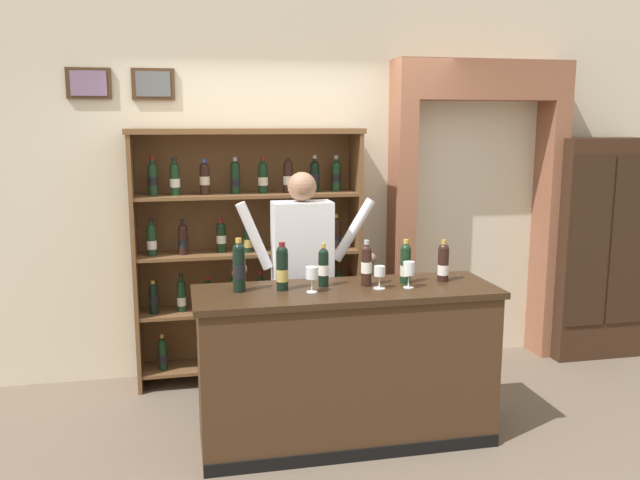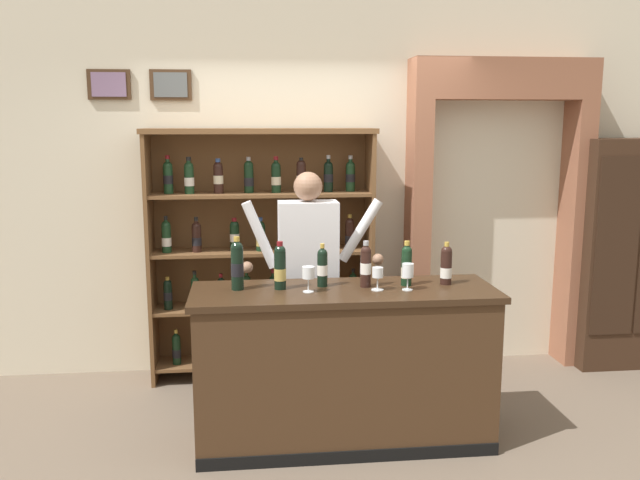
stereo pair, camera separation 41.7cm
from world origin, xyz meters
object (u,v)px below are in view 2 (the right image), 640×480
object	(u,v)px
wine_glass_spare	(308,274)
shopkeeper	(308,263)
tasting_bottle_rosso	(323,266)
tasting_bottle_grappa	(366,265)
wine_shelf	(262,245)
tasting_bottle_brunello	(280,267)
tasting_bottle_riserva	(446,265)
tasting_bottle_chianti	(237,264)
wine_glass_left	(378,274)
tasting_counter	(344,366)
wine_glass_center	(408,272)
tasting_bottle_prosecco	(407,265)
side_cabinet	(624,253)

from	to	relation	value
wine_glass_spare	shopkeeper	bearing A→B (deg)	84.62
tasting_bottle_rosso	wine_glass_spare	distance (m)	0.17
tasting_bottle_grappa	wine_shelf	bearing A→B (deg)	118.22
tasting_bottle_brunello	wine_glass_spare	size ratio (longest dim) A/B	1.89
wine_shelf	tasting_bottle_riserva	bearing A→B (deg)	-45.15
wine_shelf	tasting_bottle_chianti	world-z (taller)	wine_shelf
tasting_bottle_chianti	tasting_bottle_rosso	size ratio (longest dim) A/B	1.21
tasting_bottle_brunello	tasting_bottle_rosso	xyz separation A→B (m)	(0.27, 0.04, -0.01)
tasting_bottle_chianti	tasting_bottle_riserva	size ratio (longest dim) A/B	1.21
tasting_bottle_grappa	wine_glass_left	world-z (taller)	tasting_bottle_grappa
wine_shelf	tasting_counter	xyz separation A→B (m)	(0.48, -1.21, -0.56)
wine_shelf	tasting_counter	bearing A→B (deg)	-68.32
tasting_bottle_grappa	tasting_counter	bearing A→B (deg)	-160.05
shopkeeper	wine_glass_spare	distance (m)	0.62
wine_glass_left	tasting_counter	bearing A→B (deg)	168.11
wine_glass_left	wine_glass_spare	distance (m)	0.43
tasting_bottle_riserva	wine_glass_left	size ratio (longest dim) A/B	1.90
wine_glass_center	shopkeeper	bearing A→B (deg)	131.06
tasting_bottle_prosecco	wine_glass_center	size ratio (longest dim) A/B	1.71
shopkeeper	wine_glass_center	xyz separation A→B (m)	(0.55, -0.63, 0.07)
tasting_bottle_grappa	wine_glass_left	size ratio (longest dim) A/B	2.04
side_cabinet	tasting_bottle_prosecco	xyz separation A→B (m)	(-2.10, -1.07, 0.18)
wine_shelf	side_cabinet	bearing A→B (deg)	-1.46
wine_glass_center	tasting_bottle_rosso	bearing A→B (deg)	163.48
tasting_bottle_chianti	wine_glass_spare	xyz separation A→B (m)	(0.43, -0.11, -0.05)
tasting_bottle_riserva	tasting_bottle_brunello	bearing A→B (deg)	-179.45
wine_glass_left	wine_glass_spare	bearing A→B (deg)	-179.86
tasting_bottle_brunello	wine_glass_left	xyz separation A→B (m)	(0.59, -0.09, -0.04)
side_cabinet	tasting_bottle_rosso	size ratio (longest dim) A/B	6.90
tasting_bottle_rosso	wine_glass_spare	bearing A→B (deg)	-127.89
wine_glass_center	tasting_bottle_chianti	bearing A→B (deg)	172.86
wine_shelf	tasting_bottle_rosso	bearing A→B (deg)	-72.35
tasting_bottle_rosso	tasting_bottle_prosecco	xyz separation A→B (m)	(0.53, -0.03, 0.00)
tasting_bottle_brunello	wine_shelf	bearing A→B (deg)	94.34
wine_shelf	tasting_bottle_chianti	bearing A→B (deg)	-98.65
tasting_counter	tasting_bottle_riserva	xyz separation A→B (m)	(0.66, 0.06, 0.62)
tasting_bottle_riserva	tasting_bottle_grappa	bearing A→B (deg)	-178.73
tasting_bottle_grappa	wine_glass_center	world-z (taller)	tasting_bottle_grappa
tasting_bottle_chianti	shopkeeper	bearing A→B (deg)	46.07
tasting_counter	wine_glass_left	bearing A→B (deg)	-11.89
tasting_bottle_chianti	tasting_bottle_brunello	size ratio (longest dim) A/B	1.11
tasting_bottle_riserva	wine_glass_spare	size ratio (longest dim) A/B	1.72
tasting_counter	wine_glass_left	world-z (taller)	wine_glass_left
tasting_bottle_prosecco	wine_shelf	bearing A→B (deg)	127.54
tasting_bottle_rosso	tasting_bottle_grappa	size ratio (longest dim) A/B	0.94
side_cabinet	wine_glass_center	size ratio (longest dim) A/B	11.32
tasting_bottle_brunello	tasting_bottle_prosecco	world-z (taller)	tasting_bottle_brunello
tasting_bottle_grappa	wine_glass_spare	xyz separation A→B (m)	(-0.37, -0.09, -0.03)
tasting_bottle_prosecco	wine_glass_spare	size ratio (longest dim) A/B	1.80
side_cabinet	tasting_bottle_brunello	world-z (taller)	side_cabinet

